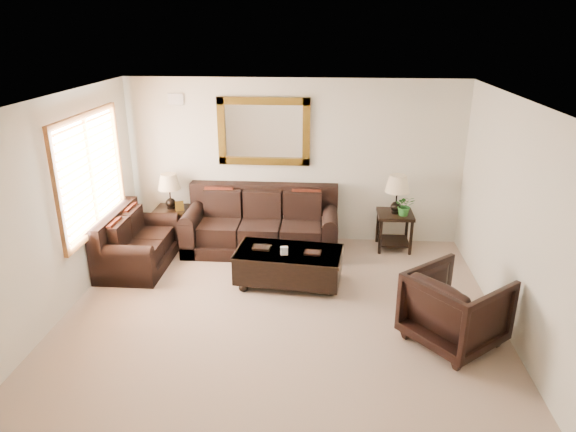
# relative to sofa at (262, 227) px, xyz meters

# --- Properties ---
(room) EXTENTS (5.51, 5.01, 2.71)m
(room) POSITION_rel_sofa_xyz_m (0.49, -2.02, 0.99)
(room) COLOR gray
(room) RESTS_ON ground
(window) EXTENTS (0.07, 1.96, 1.66)m
(window) POSITION_rel_sofa_xyz_m (-2.21, -1.12, 1.19)
(window) COLOR white
(window) RESTS_ON room
(mirror) EXTENTS (1.50, 0.06, 1.10)m
(mirror) POSITION_rel_sofa_xyz_m (-0.00, 0.45, 1.49)
(mirror) COLOR #553C11
(mirror) RESTS_ON room
(air_vent) EXTENTS (0.25, 0.02, 0.18)m
(air_vent) POSITION_rel_sofa_xyz_m (-1.41, 0.46, 1.99)
(air_vent) COLOR #999999
(air_vent) RESTS_ON room
(sofa) EXTENTS (2.46, 1.06, 1.01)m
(sofa) POSITION_rel_sofa_xyz_m (0.00, 0.00, 0.00)
(sofa) COLOR black
(sofa) RESTS_ON room
(loveseat) EXTENTS (0.90, 1.51, 0.85)m
(loveseat) POSITION_rel_sofa_xyz_m (-1.85, -0.77, -0.05)
(loveseat) COLOR black
(loveseat) RESTS_ON room
(end_table_left) EXTENTS (0.54, 0.54, 1.18)m
(end_table_left) POSITION_rel_sofa_xyz_m (-1.55, 0.17, 0.41)
(end_table_left) COLOR black
(end_table_left) RESTS_ON room
(end_table_right) EXTENTS (0.57, 0.57, 1.25)m
(end_table_right) POSITION_rel_sofa_xyz_m (2.16, 0.16, 0.45)
(end_table_right) COLOR black
(end_table_right) RESTS_ON room
(coffee_table) EXTENTS (1.55, 0.95, 0.63)m
(coffee_table) POSITION_rel_sofa_xyz_m (0.53, -1.20, -0.05)
(coffee_table) COLOR black
(coffee_table) RESTS_ON room
(armchair) EXTENTS (1.27, 1.28, 0.96)m
(armchair) POSITION_rel_sofa_xyz_m (2.54, -2.49, 0.12)
(armchair) COLOR black
(armchair) RESTS_ON floor
(potted_plant) EXTENTS (0.31, 0.34, 0.26)m
(potted_plant) POSITION_rel_sofa_xyz_m (2.28, 0.06, 0.38)
(potted_plant) COLOR #225E20
(potted_plant) RESTS_ON end_table_right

